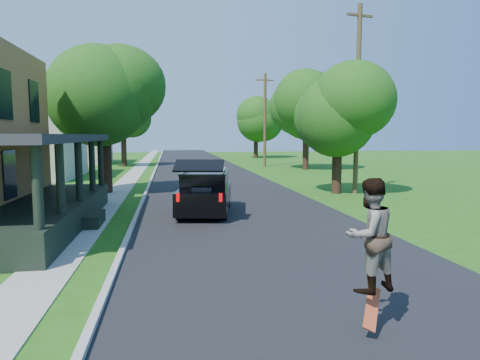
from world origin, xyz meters
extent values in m
plane|color=#225310|center=(0.00, 0.00, 0.00)|extent=(140.00, 140.00, 0.00)
cube|color=black|center=(0.00, 20.00, 0.00)|extent=(8.00, 120.00, 0.02)
cube|color=#9D9D98|center=(-4.05, 20.00, 0.00)|extent=(0.15, 120.00, 0.12)
cube|color=gray|center=(-5.60, 20.00, 0.00)|extent=(1.30, 120.00, 0.03)
cube|color=black|center=(-6.80, 6.00, 0.45)|extent=(2.40, 10.00, 0.90)
cube|color=#232325|center=(-6.80, 6.00, 3.00)|extent=(2.60, 10.30, 0.25)
cube|color=#B5AEA1|center=(-13.50, 24.00, 2.50)|extent=(8.00, 8.00, 5.00)
pyramid|color=#232325|center=(-13.50, 24.00, 7.20)|extent=(12.78, 12.78, 2.20)
cube|color=#B5AEA1|center=(-13.50, 40.00, 2.50)|extent=(8.00, 8.00, 5.00)
pyramid|color=#232325|center=(-13.50, 40.00, 7.20)|extent=(12.78, 12.78, 2.20)
cube|color=black|center=(-1.40, 7.75, 0.65)|extent=(2.60, 4.66, 0.85)
cube|color=black|center=(-1.37, 7.90, 1.33)|extent=(2.16, 2.99, 0.55)
cube|color=black|center=(-1.37, 7.90, 1.63)|extent=(2.21, 3.08, 0.08)
cube|color=black|center=(-1.78, 5.64, 2.05)|extent=(1.84, 1.20, 0.38)
cube|color=#323237|center=(-1.63, 6.45, 0.95)|extent=(0.80, 0.71, 0.45)
cube|color=#BBBBC0|center=(-2.10, 8.03, 1.72)|extent=(0.49, 2.39, 0.06)
cube|color=#BBBBC0|center=(-0.65, 7.77, 1.72)|extent=(0.49, 2.39, 0.06)
cube|color=#990505|center=(-2.51, 5.74, 0.95)|extent=(0.13, 0.08, 0.30)
cube|color=#990505|center=(-1.06, 5.48, 0.95)|extent=(0.13, 0.08, 0.30)
cylinder|color=black|center=(-1.94, 9.32, 0.34)|extent=(0.36, 0.71, 0.68)
cylinder|color=black|center=(-0.35, 9.04, 0.34)|extent=(0.36, 0.71, 0.68)
cylinder|color=black|center=(-2.45, 6.47, 0.34)|extent=(0.36, 0.71, 0.68)
cylinder|color=black|center=(-0.86, 6.18, 0.34)|extent=(0.36, 0.71, 0.68)
imported|color=black|center=(0.24, -3.00, 1.56)|extent=(1.02, 0.90, 1.77)
cube|color=#9F2F0D|center=(0.28, -3.07, 0.43)|extent=(0.52, 0.58, 0.56)
cylinder|color=black|center=(-6.10, 14.60, 1.62)|extent=(0.60, 0.60, 3.24)
sphere|color=#27691C|center=(-6.10, 14.60, 5.02)|extent=(5.92, 5.92, 5.37)
sphere|color=#27691C|center=(-5.75, 14.26, 6.22)|extent=(5.13, 5.13, 4.65)
sphere|color=#27691C|center=(-6.55, 15.04, 5.62)|extent=(5.26, 5.26, 4.77)
cylinder|color=black|center=(-7.23, 34.52, 1.78)|extent=(0.53, 0.53, 3.55)
sphere|color=#27691C|center=(-7.23, 34.52, 5.03)|extent=(4.55, 4.55, 4.43)
sphere|color=#27691C|center=(-6.85, 34.25, 6.02)|extent=(3.95, 3.95, 3.84)
sphere|color=#27691C|center=(-7.71, 34.88, 5.52)|extent=(4.05, 4.05, 3.94)
cylinder|color=black|center=(5.98, 12.47, 1.45)|extent=(0.55, 0.55, 2.90)
sphere|color=#27691C|center=(5.98, 12.47, 4.20)|extent=(4.24, 4.24, 3.90)
sphere|color=#27691C|center=(6.37, 12.23, 5.07)|extent=(3.67, 3.67, 3.38)
sphere|color=#27691C|center=(5.50, 12.79, 4.63)|extent=(3.77, 3.77, 3.47)
cylinder|color=black|center=(9.33, 28.02, 1.84)|extent=(0.69, 0.69, 3.68)
sphere|color=#27691C|center=(9.33, 28.02, 5.70)|extent=(7.63, 7.63, 6.04)
sphere|color=#27691C|center=(9.79, 27.86, 7.04)|extent=(6.61, 6.61, 5.24)
sphere|color=#27691C|center=(8.74, 28.24, 6.37)|extent=(6.78, 6.78, 5.37)
cylinder|color=black|center=(8.84, 48.23, 1.69)|extent=(0.68, 0.68, 3.38)
sphere|color=#27691C|center=(8.84, 48.23, 5.19)|extent=(6.25, 6.25, 5.41)
sphere|color=#27691C|center=(9.20, 47.85, 6.39)|extent=(5.41, 5.41, 4.69)
sphere|color=#27691C|center=(8.40, 48.73, 5.79)|extent=(5.55, 5.55, 4.81)
cylinder|color=#41321E|center=(6.94, 12.25, 4.88)|extent=(0.29, 0.29, 9.76)
cube|color=#41321E|center=(6.94, 12.25, 9.18)|extent=(1.53, 0.39, 0.11)
cylinder|color=#41321E|center=(6.49, 32.20, 4.51)|extent=(0.28, 0.28, 9.03)
cube|color=#41321E|center=(6.49, 32.20, 8.39)|extent=(1.70, 0.13, 0.13)
camera|label=1|loc=(-2.77, -9.03, 3.09)|focal=32.00mm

